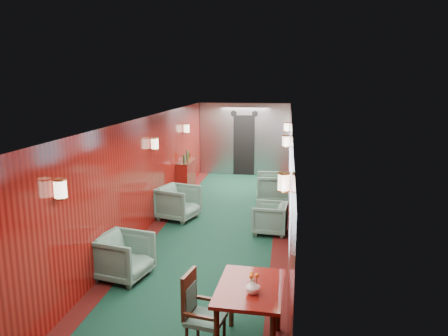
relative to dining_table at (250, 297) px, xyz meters
The scene contains 12 objects.
room 4.09m from the dining_table, 105.39° to the left, with size 12.00×12.10×2.40m.
bulkhead 9.82m from the dining_table, 96.18° to the left, with size 2.98×0.17×2.39m.
windows_right 4.18m from the dining_table, 83.97° to the left, with size 0.02×8.60×0.80m.
wall_sconces 4.66m from the dining_table, 103.49° to the left, with size 2.97×7.97×0.25m.
dining_table is the anchor object (origin of this frame).
side_chair 0.63m from the dining_table, behind, with size 0.50×0.52×0.97m.
credenza 7.33m from the dining_table, 109.07° to the left, with size 0.33×1.05×1.22m.
flower_vase 0.28m from the dining_table, 75.37° to the right, with size 0.16×0.16×0.17m, color white.
armchair_left_near 2.74m from the dining_table, 143.42° to the left, with size 0.78×0.80×0.73m, color #1E463D.
armchair_left_far 5.16m from the dining_table, 113.63° to the left, with size 0.82×0.84×0.77m, color #1E463D.
armchair_right_near 4.09m from the dining_table, 89.20° to the left, with size 0.69×0.71×0.64m, color #1E463D.
armchair_right_far 6.48m from the dining_table, 89.80° to the left, with size 0.81×0.84×0.76m, color #1E463D.
Camera 1 is at (1.43, -8.50, 3.17)m, focal length 35.00 mm.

